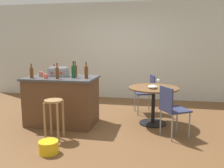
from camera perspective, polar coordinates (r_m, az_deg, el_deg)
name	(u,v)px	position (r m, az deg, el deg)	size (l,w,h in m)	color
ground_plane	(104,123)	(4.94, -1.96, -9.08)	(8.80, 8.80, 0.00)	brown
back_wall	(122,51)	(6.97, 2.41, 7.72)	(8.00, 0.10, 2.70)	beige
kitchen_island	(62,100)	(4.88, -11.59, -3.76)	(1.35, 0.85, 0.93)	brown
wooden_stool	(54,111)	(4.15, -13.47, -6.25)	(0.30, 0.30, 0.66)	#A37A4C
dining_table	(153,96)	(4.80, 9.68, -2.79)	(0.96, 0.96, 0.73)	black
folding_chair_near	(172,108)	(4.19, 13.83, -5.39)	(0.55, 0.55, 0.87)	navy
folding_chair_far	(147,91)	(5.56, 8.22, -1.55)	(0.50, 0.50, 0.87)	navy
toolbox	(59,72)	(4.89, -12.40, 2.78)	(0.38, 0.21, 0.18)	gray
bottle_0	(32,72)	(4.79, -18.32, 2.58)	(0.07, 0.07, 0.27)	#603314
bottle_1	(86,72)	(4.51, -6.04, 2.79)	(0.07, 0.07, 0.30)	#603314
bottle_2	(74,71)	(4.61, -9.00, 2.93)	(0.08, 0.08, 0.32)	#194C23
bottle_3	(57,73)	(4.56, -12.70, 2.61)	(0.06, 0.06, 0.29)	#603314
bottle_4	(75,71)	(4.78, -8.57, 3.12)	(0.07, 0.07, 0.30)	#603314
bottle_5	(54,71)	(5.15, -13.38, 3.05)	(0.06, 0.06, 0.22)	maroon
cup_0	(41,74)	(4.94, -16.28, 2.22)	(0.12, 0.08, 0.09)	#DB6651
cup_1	(46,76)	(4.63, -15.21, 1.76)	(0.11, 0.07, 0.09)	#DB6651
wine_glass	(158,81)	(4.88, 10.78, 0.72)	(0.07, 0.07, 0.14)	silver
serving_bowl	(153,87)	(4.62, 9.49, -0.63)	(0.18, 0.18, 0.07)	white
plastic_bucket	(49,147)	(3.76, -14.64, -14.10)	(0.29, 0.29, 0.18)	yellow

